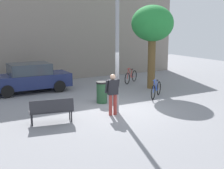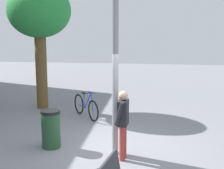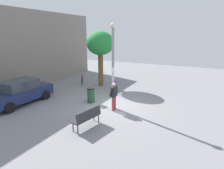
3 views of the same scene
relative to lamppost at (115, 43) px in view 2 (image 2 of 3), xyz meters
name	(u,v)px [view 2 (image 2 of 3)]	position (x,y,z in m)	size (l,w,h in m)	color
ground_plane	(110,150)	(0.17, 0.14, -2.76)	(36.00, 36.00, 0.00)	gray
lamppost	(115,43)	(0.00, 0.00, 0.00)	(0.28, 0.28, 4.98)	gray
person_by_lamppost	(123,120)	(-0.33, -0.22, -1.80)	(0.61, 0.31, 1.67)	#9E3833
plaza_tree	(39,13)	(4.19, 3.30, 0.78)	(2.32, 2.32, 4.63)	brown
bicycle_blue	(86,107)	(3.08, 1.38, -2.38)	(1.46, 1.15, 0.97)	black
trash_bin	(51,129)	(0.19, 1.71, -2.26)	(0.51, 0.51, 1.00)	#234C2D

